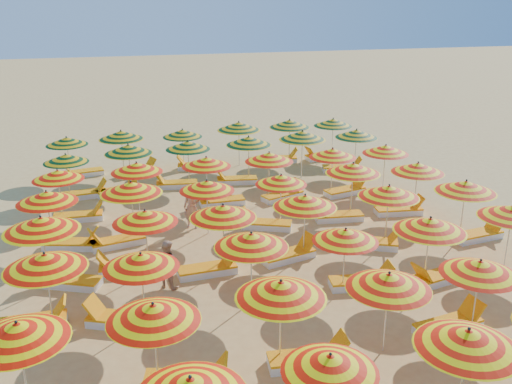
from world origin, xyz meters
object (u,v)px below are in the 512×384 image
at_px(lounger_23, 80,216).
at_px(beachgoer_b, 167,264).
at_px(lounger_19, 116,242).
at_px(lounger_21, 337,216).
at_px(umbrella_8, 281,290).
at_px(lounger_27, 85,194).
at_px(umbrella_34, 333,153).
at_px(umbrella_9, 389,281).
at_px(lounger_15, 289,255).
at_px(umbrella_43, 121,135).
at_px(umbrella_10, 480,268).
at_px(lounger_11, 438,277).
at_px(umbrella_20, 223,211).
at_px(umbrella_37, 128,149).
at_px(umbrella_36, 66,158).
at_px(lounger_9, 120,320).
at_px(umbrella_45, 239,126).
at_px(lounger_22, 400,210).
at_px(umbrella_28, 353,168).
at_px(lounger_33, 138,172).
at_px(umbrella_33, 269,157).
at_px(umbrella_31, 137,168).
at_px(umbrella_47, 333,122).
at_px(lounger_5, 188,381).
at_px(umbrella_44, 182,133).
at_px(umbrella_40, 302,135).
at_px(umbrella_2, 330,363).
at_px(umbrella_41, 357,134).
at_px(umbrella_18, 41,224).
at_px(lounger_29, 176,184).
at_px(umbrella_35, 386,149).
at_px(lounger_14, 209,269).
at_px(umbrella_25, 131,188).
at_px(lounger_20, 265,224).
at_px(lounger_36, 322,156).
at_px(lounger_10, 362,282).
at_px(lounger_34, 195,166).
at_px(umbrella_15, 345,235).
at_px(umbrella_22, 389,191).
at_px(lounger_32, 82,173).
at_px(umbrella_7, 153,313).
at_px(lounger_30, 236,180).
at_px(lounger_18, 72,244).
at_px(umbrella_26, 207,186).
at_px(lounger_13, 127,267).
at_px(umbrella_23, 466,187).
at_px(lounger_35, 280,159).
at_px(lounger_31, 342,168).
at_px(umbrella_42, 67,141).
at_px(umbrella_46, 290,124).
at_px(umbrella_32, 206,162).
at_px(beachgoer_a, 192,207).
at_px(umbrella_16, 430,225).
at_px(umbrella_38, 188,145).
at_px(umbrella_24, 47,197).
at_px(umbrella_29, 418,168).

height_order(lounger_23, beachgoer_b, beachgoer_b).
bearing_deg(lounger_19, lounger_21, 169.62).
bearing_deg(umbrella_8, lounger_27, 109.38).
bearing_deg(umbrella_34, umbrella_9, -105.50).
bearing_deg(lounger_15, umbrella_43, 99.20).
distance_m(umbrella_10, lounger_11, 2.91).
height_order(umbrella_20, umbrella_37, umbrella_20).
relative_size(umbrella_36, lounger_9, 1.07).
distance_m(umbrella_45, lounger_22, 8.92).
bearing_deg(umbrella_28, lounger_22, -7.23).
bearing_deg(lounger_33, lounger_27, -152.52).
distance_m(umbrella_20, umbrella_33, 6.08).
height_order(umbrella_31, umbrella_34, umbrella_31).
relative_size(umbrella_47, lounger_5, 1.36).
height_order(umbrella_9, umbrella_44, umbrella_9).
height_order(umbrella_10, umbrella_40, umbrella_40).
relative_size(umbrella_2, umbrella_44, 1.10).
bearing_deg(umbrella_41, umbrella_18, -148.30).
height_order(lounger_9, lounger_22, same).
bearing_deg(lounger_11, lounger_29, -71.27).
relative_size(umbrella_35, lounger_14, 1.11).
relative_size(umbrella_25, lounger_20, 1.32).
height_order(umbrella_47, lounger_36, umbrella_47).
bearing_deg(lounger_10, lounger_34, 110.72).
xyz_separation_m(umbrella_37, lounger_15, (4.31, -7.64, -1.65)).
bearing_deg(lounger_36, umbrella_28, 68.26).
relative_size(umbrella_15, umbrella_22, 0.99).
relative_size(umbrella_34, lounger_32, 1.11).
bearing_deg(umbrella_7, lounger_30, 70.17).
relative_size(umbrella_22, lounger_30, 1.15).
height_order(lounger_18, lounger_32, same).
xyz_separation_m(umbrella_26, lounger_13, (-2.79, -2.19, -1.55)).
height_order(umbrella_23, lounger_35, umbrella_23).
xyz_separation_m(lounger_23, lounger_34, (5.00, 5.13, 0.00)).
height_order(umbrella_7, umbrella_8, umbrella_8).
bearing_deg(umbrella_23, lounger_31, 95.58).
bearing_deg(lounger_32, umbrella_47, 169.86).
height_order(umbrella_42, umbrella_46, umbrella_46).
bearing_deg(umbrella_31, lounger_32, 112.55).
distance_m(umbrella_32, beachgoer_a, 2.43).
bearing_deg(lounger_18, umbrella_16, -12.28).
bearing_deg(umbrella_38, umbrella_8, -89.64).
bearing_deg(umbrella_24, lounger_22, -0.45).
bearing_deg(lounger_20, umbrella_16, 144.77).
distance_m(umbrella_29, umbrella_33, 5.51).
height_order(umbrella_7, umbrella_35, umbrella_7).
xyz_separation_m(umbrella_10, lounger_18, (-9.48, 7.38, -1.55)).
xyz_separation_m(umbrella_40, lounger_14, (-5.61, -7.99, -1.74)).
relative_size(lounger_23, lounger_29, 0.97).
height_order(umbrella_33, umbrella_34, umbrella_33).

